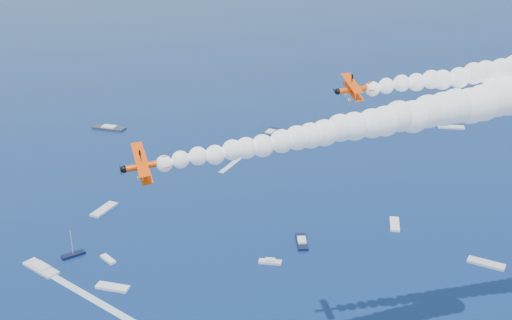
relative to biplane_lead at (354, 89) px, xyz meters
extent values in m
cube|color=#0D1A32|center=(22.76, 141.77, -61.10)|extent=(9.92, 11.21, 0.70)
cube|color=silver|center=(-61.84, 56.75, -61.10)|extent=(9.93, 11.27, 0.70)
cube|color=black|center=(-53.71, 61.78, -61.10)|extent=(6.67, 4.25, 0.70)
cube|color=white|center=(-43.72, 43.42, -61.10)|extent=(8.73, 6.40, 0.70)
cube|color=silver|center=(53.72, 31.64, -61.10)|extent=(9.18, 8.80, 0.70)
cube|color=white|center=(39.23, 57.58, -61.10)|extent=(5.77, 8.88, 0.70)
cube|color=white|center=(98.36, 130.96, -61.10)|extent=(11.43, 7.20, 0.70)
cube|color=silver|center=(-44.97, 87.47, -61.10)|extent=(8.92, 10.19, 0.70)
cube|color=#2F333E|center=(-41.45, 162.99, -61.10)|extent=(14.20, 10.86, 0.70)
cube|color=white|center=(-44.50, 57.19, -61.10)|extent=(4.18, 5.66, 0.70)
cube|color=silver|center=(-2.20, 45.76, -61.10)|extent=(6.42, 4.14, 0.70)
cube|color=silver|center=(-12.27, 123.23, -61.10)|extent=(12.26, 6.43, 0.70)
cube|color=black|center=(9.14, 53.97, -61.10)|extent=(4.62, 9.48, 0.70)
cube|color=white|center=(7.47, 122.37, -61.42)|extent=(25.10, 31.08, 0.04)
cube|color=white|center=(-46.60, 37.28, -61.42)|extent=(24.99, 31.16, 0.04)
camera|label=1|loc=(-40.26, -97.67, 31.06)|focal=45.20mm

